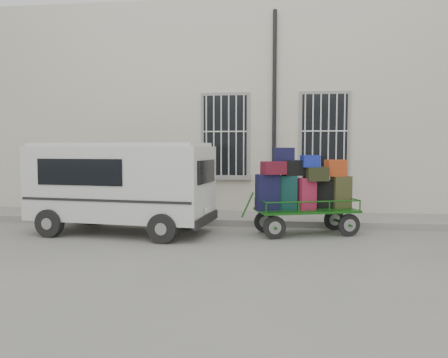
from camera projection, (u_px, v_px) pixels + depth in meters
name	position (u px, v px, depth m)	size (l,w,h in m)	color
ground	(228.00, 238.00, 9.26)	(80.00, 80.00, 0.00)	slate
building	(246.00, 115.00, 14.49)	(24.00, 5.15, 6.00)	beige
sidewalk	(237.00, 218.00, 11.43)	(24.00, 1.70, 0.15)	slate
luggage_cart	(304.00, 191.00, 9.55)	(2.58, 1.57, 1.91)	black
van	(122.00, 182.00, 9.73)	(4.17, 2.20, 2.02)	silver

